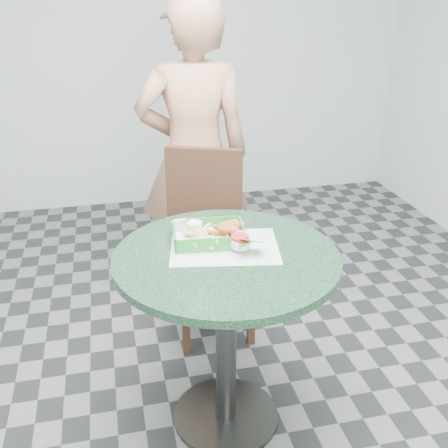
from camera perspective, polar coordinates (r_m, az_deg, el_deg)
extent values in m
cube|color=#303335|center=(2.34, 0.22, -20.24)|extent=(4.00, 5.00, 0.02)
cube|color=silver|center=(4.14, -8.16, 20.99)|extent=(4.00, 0.04, 2.80)
cylinder|color=#333333|center=(2.33, 0.22, -20.07)|extent=(0.44, 0.44, 0.02)
cylinder|color=#333333|center=(2.08, 0.23, -12.82)|extent=(0.08, 0.08, 0.70)
cylinder|color=#2A3E32|center=(1.89, 0.25, -4.25)|extent=(0.82, 0.82, 0.03)
cube|color=#573122|center=(2.57, -1.36, -3.13)|extent=(0.38, 0.38, 0.04)
cube|color=#573122|center=(2.62, -2.17, 3.43)|extent=(0.38, 0.04, 0.46)
cube|color=#573122|center=(2.53, -4.21, -9.90)|extent=(0.04, 0.04, 0.43)
cube|color=#573122|center=(2.59, 3.00, -9.00)|extent=(0.04, 0.04, 0.43)
cube|color=#573122|center=(2.80, -5.26, -6.20)|extent=(0.04, 0.04, 0.43)
cube|color=#573122|center=(2.86, 1.24, -5.48)|extent=(0.04, 0.04, 0.43)
imported|color=tan|center=(2.76, -3.32, 8.74)|extent=(0.68, 0.47, 1.79)
cube|color=#B1C4BD|center=(1.93, 0.05, -3.01)|extent=(0.44, 0.36, 0.00)
cube|color=#21892D|center=(1.97, -1.64, -2.20)|extent=(0.26, 0.19, 0.01)
cube|color=white|center=(1.97, -1.64, -2.05)|extent=(0.25, 0.18, 0.00)
cube|color=#21892D|center=(2.04, -2.16, -0.39)|extent=(0.26, 0.01, 0.05)
cube|color=#21892D|center=(1.88, -1.09, -2.72)|extent=(0.26, 0.01, 0.05)
cube|color=#21892D|center=(1.99, 1.97, -1.14)|extent=(0.01, 0.19, 0.05)
cube|color=#21892D|center=(1.94, -5.35, -1.87)|extent=(0.01, 0.19, 0.05)
cylinder|color=#DDAC5A|center=(1.96, 0.55, -1.77)|extent=(0.13, 0.13, 0.02)
cylinder|color=silver|center=(1.98, -3.30, -0.80)|extent=(0.06, 0.06, 0.03)
cylinder|color=white|center=(1.97, -3.32, -0.37)|extent=(0.05, 0.05, 0.00)
cylinder|color=silver|center=(1.91, 1.98, -2.55)|extent=(0.07, 0.07, 0.02)
torus|color=silver|center=(1.90, 1.99, -2.13)|extent=(0.07, 0.07, 0.01)
cylinder|color=red|center=(1.89, 1.99, -1.88)|extent=(0.06, 0.06, 0.01)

